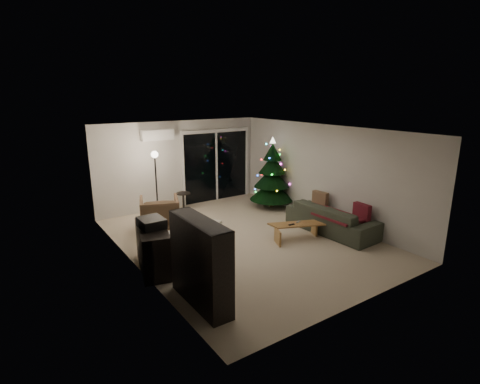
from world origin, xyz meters
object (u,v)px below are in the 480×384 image
(sofa, at_px, (332,218))
(christmas_tree, at_px, (272,173))
(media_cabinet, at_px, (153,248))
(coffee_table, at_px, (296,231))
(armchair, at_px, (160,214))
(bookshelf, at_px, (191,265))

(sofa, bearing_deg, christmas_tree, -4.13)
(media_cabinet, height_order, coffee_table, media_cabinet)
(media_cabinet, distance_m, armchair, 2.09)
(coffee_table, bearing_deg, christmas_tree, 86.91)
(media_cabinet, bearing_deg, christmas_tree, 37.11)
(bookshelf, distance_m, coffee_table, 3.52)
(sofa, height_order, coffee_table, sofa)
(media_cabinet, xyz_separation_m, armchair, (0.91, 1.88, -0.00))
(bookshelf, relative_size, coffee_table, 1.21)
(christmas_tree, bearing_deg, armchair, 179.77)
(sofa, distance_m, christmas_tree, 2.51)
(media_cabinet, bearing_deg, bookshelf, -76.02)
(media_cabinet, distance_m, sofa, 4.33)
(media_cabinet, bearing_deg, coffee_table, 7.03)
(coffee_table, bearing_deg, bookshelf, -137.57)
(bookshelf, relative_size, sofa, 0.62)
(armchair, height_order, coffee_table, armchair)
(armchair, relative_size, coffee_table, 0.79)
(armchair, distance_m, sofa, 4.17)
(bookshelf, bearing_deg, armchair, 62.86)
(bookshelf, xyz_separation_m, media_cabinet, (0.00, 1.58, -0.28))
(sofa, bearing_deg, media_cabinet, 80.56)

